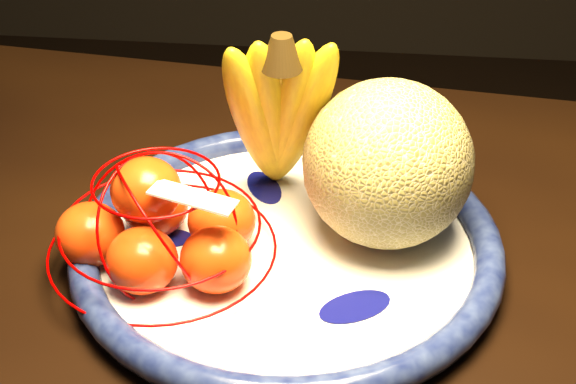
# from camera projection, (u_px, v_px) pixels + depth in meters

# --- Properties ---
(dining_table) EXTENTS (1.67, 1.11, 0.79)m
(dining_table) POSITION_uv_depth(u_px,v_px,m) (29.00, 362.00, 0.83)
(dining_table) COLOR black
(dining_table) RESTS_ON ground
(fruit_bowl) EXTENTS (0.40, 0.40, 0.03)m
(fruit_bowl) POSITION_uv_depth(u_px,v_px,m) (287.00, 247.00, 0.82)
(fruit_bowl) COLOR white
(fruit_bowl) RESTS_ON dining_table
(cantaloupe) EXTENTS (0.15, 0.15, 0.15)m
(cantaloupe) POSITION_uv_depth(u_px,v_px,m) (388.00, 164.00, 0.79)
(cantaloupe) COLOR olive
(cantaloupe) RESTS_ON fruit_bowl
(banana_bunch) EXTENTS (0.14, 0.13, 0.21)m
(banana_bunch) POSITION_uv_depth(u_px,v_px,m) (278.00, 107.00, 0.82)
(banana_bunch) COLOR yellow
(banana_bunch) RESTS_ON fruit_bowl
(mandarin_bag) EXTENTS (0.26, 0.26, 0.13)m
(mandarin_bag) POSITION_uv_depth(u_px,v_px,m) (162.00, 228.00, 0.78)
(mandarin_bag) COLOR #FF5918
(mandarin_bag) RESTS_ON fruit_bowl
(price_tag) EXTENTS (0.08, 0.04, 0.01)m
(price_tag) POSITION_uv_depth(u_px,v_px,m) (193.00, 197.00, 0.73)
(price_tag) COLOR white
(price_tag) RESTS_ON mandarin_bag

